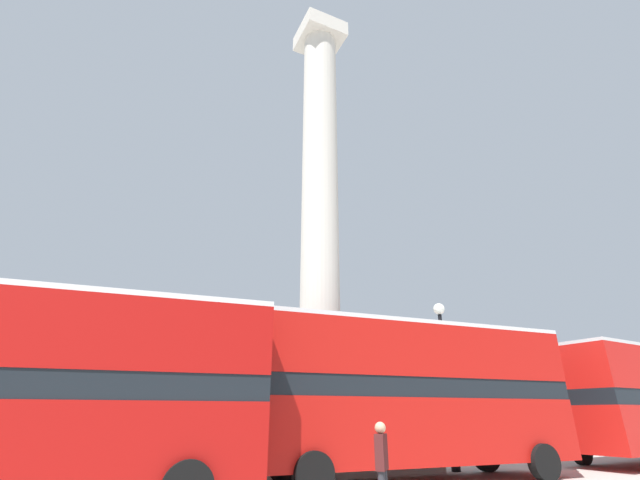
{
  "coord_description": "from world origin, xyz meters",
  "views": [
    {
      "loc": [
        -7.56,
        -15.85,
        1.81
      ],
      "look_at": [
        0.0,
        0.0,
        8.97
      ],
      "focal_mm": 24.0,
      "sensor_mm": 36.0,
      "label": 1
    }
  ],
  "objects_px": {
    "bus_c": "(11,385)",
    "monument_column": "(320,303)",
    "bus_b": "(410,391)",
    "equestrian_statue": "(447,415)",
    "pedestrian_near_lamp": "(382,463)",
    "street_lamp": "(445,370)"
  },
  "relations": [
    {
      "from": "bus_b",
      "to": "street_lamp",
      "type": "xyz_separation_m",
      "value": [
        2.75,
        1.46,
        0.87
      ]
    },
    {
      "from": "equestrian_statue",
      "to": "pedestrian_near_lamp",
      "type": "bearing_deg",
      "value": -111.08
    },
    {
      "from": "equestrian_statue",
      "to": "street_lamp",
      "type": "relative_size",
      "value": 1.01
    },
    {
      "from": "monument_column",
      "to": "bus_b",
      "type": "distance_m",
      "value": 5.9
    },
    {
      "from": "monument_column",
      "to": "bus_c",
      "type": "distance_m",
      "value": 11.1
    },
    {
      "from": "bus_b",
      "to": "pedestrian_near_lamp",
      "type": "xyz_separation_m",
      "value": [
        -3.4,
        -3.49,
        -1.52
      ]
    },
    {
      "from": "bus_c",
      "to": "monument_column",
      "type": "bearing_deg",
      "value": 32.14
    },
    {
      "from": "bus_b",
      "to": "bus_c",
      "type": "relative_size",
      "value": 1.0
    },
    {
      "from": "bus_b",
      "to": "equestrian_statue",
      "type": "xyz_separation_m",
      "value": [
        9.75,
        9.67,
        -0.68
      ]
    },
    {
      "from": "bus_b",
      "to": "equestrian_statue",
      "type": "bearing_deg",
      "value": 48.88
    },
    {
      "from": "bus_b",
      "to": "bus_c",
      "type": "xyz_separation_m",
      "value": [
        -10.21,
        -0.2,
        -0.09
      ]
    },
    {
      "from": "bus_c",
      "to": "equestrian_statue",
      "type": "xyz_separation_m",
      "value": [
        19.97,
        9.87,
        -0.59
      ]
    },
    {
      "from": "monument_column",
      "to": "equestrian_statue",
      "type": "bearing_deg",
      "value": 25.76
    },
    {
      "from": "street_lamp",
      "to": "pedestrian_near_lamp",
      "type": "relative_size",
      "value": 3.48
    },
    {
      "from": "monument_column",
      "to": "bus_b",
      "type": "xyz_separation_m",
      "value": [
        0.9,
        -4.53,
        -3.66
      ]
    },
    {
      "from": "bus_c",
      "to": "equestrian_statue",
      "type": "relative_size",
      "value": 1.8
    },
    {
      "from": "monument_column",
      "to": "bus_c",
      "type": "relative_size",
      "value": 2.15
    },
    {
      "from": "bus_b",
      "to": "monument_column",
      "type": "bearing_deg",
      "value": 105.32
    },
    {
      "from": "monument_column",
      "to": "bus_c",
      "type": "xyz_separation_m",
      "value": [
        -9.32,
        -4.74,
        -3.75
      ]
    },
    {
      "from": "bus_b",
      "to": "bus_c",
      "type": "distance_m",
      "value": 10.22
    },
    {
      "from": "bus_b",
      "to": "pedestrian_near_lamp",
      "type": "relative_size",
      "value": 6.28
    },
    {
      "from": "bus_b",
      "to": "pedestrian_near_lamp",
      "type": "bearing_deg",
      "value": -130.19
    }
  ]
}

